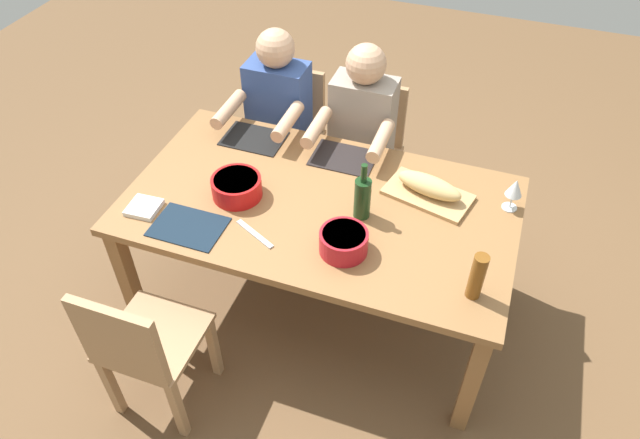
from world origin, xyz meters
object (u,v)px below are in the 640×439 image
object	(u,v)px
cutting_board	(428,195)
serving_bowl_salad	(237,186)
chair_far_left	(289,130)
napkin_stack	(144,207)
diner_far_left	(276,116)
chair_far_center	(367,146)
bread_loaf	(429,186)
serving_bowl_fruit	(344,241)
wine_glass	(515,189)
diner_far_center	(360,133)
chair_near_left	(142,346)
dining_table	(320,214)
beer_bottle	(477,277)
wine_bottle	(362,197)

from	to	relation	value
cutting_board	serving_bowl_salad	bearing A→B (deg)	-160.89
chair_far_left	napkin_stack	distance (m)	1.21
diner_far_left	chair_far_center	bearing A→B (deg)	20.19
diner_far_left	bread_loaf	size ratio (longest dim) A/B	3.75
serving_bowl_fruit	bread_loaf	xyz separation A→B (m)	(0.27, 0.47, 0.01)
diner_far_left	serving_bowl_salad	world-z (taller)	diner_far_left
serving_bowl_fruit	bread_loaf	world-z (taller)	bread_loaf
chair_far_left	wine_glass	bearing A→B (deg)	-23.35
diner_far_center	chair_near_left	xyz separation A→B (m)	(-0.50, -1.49, -0.21)
chair_far_center	chair_far_left	size ratio (longest dim) A/B	1.00
chair_far_center	serving_bowl_salad	bearing A→B (deg)	-112.75
dining_table	diner_far_center	xyz separation A→B (m)	(-0.00, 0.65, 0.03)
chair_far_left	napkin_stack	xyz separation A→B (m)	(-0.25, -1.16, 0.27)
diner_far_center	cutting_board	world-z (taller)	diner_far_center
chair_far_center	chair_far_left	xyz separation A→B (m)	(-0.50, 0.00, 0.00)
beer_bottle	napkin_stack	world-z (taller)	beer_bottle
chair_far_center	diner_far_left	distance (m)	0.57
serving_bowl_fruit	bread_loaf	size ratio (longest dim) A/B	0.65
diner_far_center	serving_bowl_fruit	bearing A→B (deg)	-77.71
beer_bottle	chair_near_left	bearing A→B (deg)	-157.48
chair_far_left	cutting_board	distance (m)	1.18
chair_near_left	wine_bottle	bearing A→B (deg)	49.22
cutting_board	serving_bowl_fruit	bearing A→B (deg)	-119.62
chair_far_center	serving_bowl_fruit	xyz separation A→B (m)	(0.20, -1.09, 0.32)
wine_bottle	napkin_stack	size ratio (longest dim) A/B	2.07
chair_far_left	chair_far_center	bearing A→B (deg)	0.00
chair_far_center	diner_far_center	size ratio (longest dim) A/B	0.71
bread_loaf	napkin_stack	size ratio (longest dim) A/B	2.29
dining_table	bread_loaf	size ratio (longest dim) A/B	5.67
chair_far_left	diner_far_center	bearing A→B (deg)	-20.19
bread_loaf	napkin_stack	distance (m)	1.33
diner_far_left	bread_loaf	distance (m)	1.07
dining_table	wine_bottle	size ratio (longest dim) A/B	6.26
diner_far_left	serving_bowl_salad	xyz separation A→B (m)	(0.11, -0.74, 0.10)
chair_near_left	wine_glass	distance (m)	1.77
cutting_board	napkin_stack	distance (m)	1.32
chair_far_left	cutting_board	xyz separation A→B (m)	(0.96, -0.62, 0.27)
chair_far_center	bread_loaf	xyz separation A→B (m)	(0.47, -0.62, 0.32)
dining_table	diner_far_left	size ratio (longest dim) A/B	1.51
dining_table	wine_glass	xyz separation A→B (m)	(0.84, 0.26, 0.19)
chair_far_center	wine_glass	xyz separation A→B (m)	(0.84, -0.58, 0.37)
chair_far_center	dining_table	bearing A→B (deg)	-90.00
dining_table	serving_bowl_fruit	world-z (taller)	serving_bowl_fruit
chair_far_left	bread_loaf	size ratio (longest dim) A/B	2.66
wine_glass	napkin_stack	world-z (taller)	wine_glass
diner_far_center	serving_bowl_salad	xyz separation A→B (m)	(-0.39, -0.74, 0.10)
diner_far_center	napkin_stack	size ratio (longest dim) A/B	8.57
cutting_board	bread_loaf	size ratio (longest dim) A/B	1.25
diner_far_center	diner_far_left	xyz separation A→B (m)	(-0.50, 0.00, 0.00)
dining_table	bread_loaf	xyz separation A→B (m)	(0.47, 0.21, 0.14)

